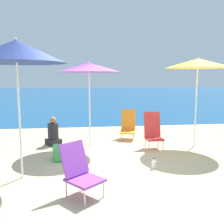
{
  "coord_description": "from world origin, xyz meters",
  "views": [
    {
      "loc": [
        -0.6,
        -4.45,
        1.76
      ],
      "look_at": [
        0.1,
        1.14,
        1.0
      ],
      "focal_mm": 40.0,
      "sensor_mm": 36.0,
      "label": 1
    }
  ],
  "objects_px": {
    "beach_umbrella_yellow": "(198,63)",
    "backpack_green": "(60,153)",
    "beach_umbrella_purple": "(89,68)",
    "person_seated_near": "(53,133)",
    "beach_chair_purple": "(79,169)",
    "beach_umbrella_navy": "(16,52)",
    "beach_chair_red": "(153,130)",
    "water_bottle": "(154,164)",
    "beach_chair_orange": "(128,125)"
  },
  "relations": [
    {
      "from": "beach_umbrella_navy",
      "to": "backpack_green",
      "type": "height_order",
      "value": "beach_umbrella_navy"
    },
    {
      "from": "beach_chair_red",
      "to": "backpack_green",
      "type": "height_order",
      "value": "beach_chair_red"
    },
    {
      "from": "beach_chair_purple",
      "to": "backpack_green",
      "type": "bearing_deg",
      "value": 64.39
    },
    {
      "from": "person_seated_near",
      "to": "water_bottle",
      "type": "xyz_separation_m",
      "value": [
        2.15,
        -2.06,
        -0.22
      ]
    },
    {
      "from": "beach_umbrella_yellow",
      "to": "person_seated_near",
      "type": "height_order",
      "value": "beach_umbrella_yellow"
    },
    {
      "from": "beach_umbrella_navy",
      "to": "beach_chair_purple",
      "type": "distance_m",
      "value": 2.22
    },
    {
      "from": "beach_chair_red",
      "to": "water_bottle",
      "type": "xyz_separation_m",
      "value": [
        -0.41,
        -1.47,
        -0.37
      ]
    },
    {
      "from": "beach_chair_red",
      "to": "person_seated_near",
      "type": "bearing_deg",
      "value": 166.93
    },
    {
      "from": "beach_umbrella_yellow",
      "to": "beach_chair_purple",
      "type": "bearing_deg",
      "value": -140.96
    },
    {
      "from": "beach_chair_orange",
      "to": "water_bottle",
      "type": "bearing_deg",
      "value": -74.35
    },
    {
      "from": "beach_umbrella_navy",
      "to": "beach_chair_purple",
      "type": "bearing_deg",
      "value": -37.16
    },
    {
      "from": "person_seated_near",
      "to": "backpack_green",
      "type": "distance_m",
      "value": 1.37
    },
    {
      "from": "beach_umbrella_yellow",
      "to": "person_seated_near",
      "type": "relative_size",
      "value": 3.02
    },
    {
      "from": "beach_umbrella_purple",
      "to": "person_seated_near",
      "type": "bearing_deg",
      "value": 159.96
    },
    {
      "from": "backpack_green",
      "to": "beach_umbrella_navy",
      "type": "bearing_deg",
      "value": -124.09
    },
    {
      "from": "beach_chair_orange",
      "to": "water_bottle",
      "type": "xyz_separation_m",
      "value": [
        0.03,
        -2.54,
        -0.31
      ]
    },
    {
      "from": "beach_umbrella_yellow",
      "to": "backpack_green",
      "type": "xyz_separation_m",
      "value": [
        -3.41,
        -0.77,
        -1.97
      ]
    },
    {
      "from": "beach_umbrella_yellow",
      "to": "person_seated_near",
      "type": "xyz_separation_m",
      "value": [
        -3.69,
        0.56,
        -1.83
      ]
    },
    {
      "from": "beach_umbrella_purple",
      "to": "backpack_green",
      "type": "bearing_deg",
      "value": -124.75
    },
    {
      "from": "beach_chair_orange",
      "to": "backpack_green",
      "type": "distance_m",
      "value": 2.59
    },
    {
      "from": "person_seated_near",
      "to": "beach_umbrella_navy",
      "type": "bearing_deg",
      "value": -137.79
    },
    {
      "from": "beach_chair_orange",
      "to": "backpack_green",
      "type": "height_order",
      "value": "beach_chair_orange"
    },
    {
      "from": "beach_umbrella_navy",
      "to": "water_bottle",
      "type": "relative_size",
      "value": 11.27
    },
    {
      "from": "beach_umbrella_yellow",
      "to": "beach_chair_purple",
      "type": "relative_size",
      "value": 2.92
    },
    {
      "from": "beach_umbrella_navy",
      "to": "person_seated_near",
      "type": "height_order",
      "value": "beach_umbrella_navy"
    },
    {
      "from": "beach_chair_orange",
      "to": "beach_chair_purple",
      "type": "bearing_deg",
      "value": -97.17
    },
    {
      "from": "beach_chair_purple",
      "to": "beach_chair_orange",
      "type": "height_order",
      "value": "beach_chair_orange"
    },
    {
      "from": "beach_umbrella_purple",
      "to": "beach_chair_purple",
      "type": "height_order",
      "value": "beach_umbrella_purple"
    },
    {
      "from": "beach_chair_orange",
      "to": "person_seated_near",
      "type": "relative_size",
      "value": 1.11
    },
    {
      "from": "water_bottle",
      "to": "beach_umbrella_navy",
      "type": "bearing_deg",
      "value": -176.44
    },
    {
      "from": "beach_umbrella_navy",
      "to": "person_seated_near",
      "type": "xyz_separation_m",
      "value": [
        0.31,
        2.21,
        -1.9
      ]
    },
    {
      "from": "person_seated_near",
      "to": "backpack_green",
      "type": "relative_size",
      "value": 2.25
    },
    {
      "from": "person_seated_near",
      "to": "water_bottle",
      "type": "distance_m",
      "value": 2.98
    },
    {
      "from": "beach_umbrella_purple",
      "to": "beach_chair_orange",
      "type": "bearing_deg",
      "value": 35.78
    },
    {
      "from": "beach_chair_purple",
      "to": "backpack_green",
      "type": "relative_size",
      "value": 2.33
    },
    {
      "from": "beach_umbrella_purple",
      "to": "backpack_green",
      "type": "height_order",
      "value": "beach_umbrella_purple"
    },
    {
      "from": "backpack_green",
      "to": "beach_chair_red",
      "type": "bearing_deg",
      "value": 18.13
    },
    {
      "from": "beach_umbrella_purple",
      "to": "person_seated_near",
      "type": "relative_size",
      "value": 2.87
    },
    {
      "from": "beach_umbrella_purple",
      "to": "beach_chair_red",
      "type": "xyz_separation_m",
      "value": [
        1.59,
        -0.24,
        -1.57
      ]
    },
    {
      "from": "beach_chair_purple",
      "to": "backpack_green",
      "type": "xyz_separation_m",
      "value": [
        -0.43,
        1.65,
        -0.23
      ]
    },
    {
      "from": "beach_umbrella_purple",
      "to": "person_seated_near",
      "type": "height_order",
      "value": "beach_umbrella_purple"
    },
    {
      "from": "beach_umbrella_purple",
      "to": "beach_chair_purple",
      "type": "bearing_deg",
      "value": -95.58
    },
    {
      "from": "beach_chair_red",
      "to": "water_bottle",
      "type": "bearing_deg",
      "value": -105.48
    },
    {
      "from": "beach_chair_purple",
      "to": "beach_umbrella_navy",
      "type": "bearing_deg",
      "value": 102.68
    },
    {
      "from": "beach_umbrella_navy",
      "to": "beach_umbrella_purple",
      "type": "height_order",
      "value": "beach_umbrella_navy"
    },
    {
      "from": "beach_umbrella_navy",
      "to": "beach_umbrella_purple",
      "type": "xyz_separation_m",
      "value": [
        1.28,
        1.86,
        -0.18
      ]
    },
    {
      "from": "beach_umbrella_purple",
      "to": "beach_chair_red",
      "type": "height_order",
      "value": "beach_umbrella_purple"
    },
    {
      "from": "backpack_green",
      "to": "water_bottle",
      "type": "xyz_separation_m",
      "value": [
        1.87,
        -0.72,
        -0.08
      ]
    },
    {
      "from": "person_seated_near",
      "to": "beach_chair_orange",
      "type": "bearing_deg",
      "value": -26.99
    },
    {
      "from": "beach_umbrella_yellow",
      "to": "beach_chair_red",
      "type": "xyz_separation_m",
      "value": [
        -1.14,
        -0.03,
        -1.68
      ]
    }
  ]
}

